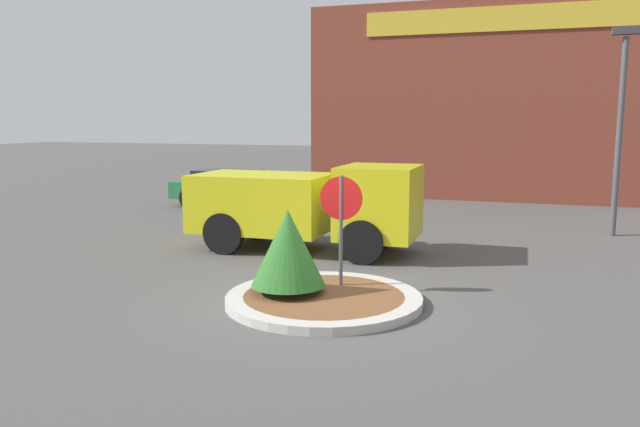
{
  "coord_description": "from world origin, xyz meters",
  "views": [
    {
      "loc": [
        3.27,
        -9.88,
        3.15
      ],
      "look_at": [
        -0.87,
        2.36,
        1.19
      ],
      "focal_mm": 35.0,
      "sensor_mm": 36.0,
      "label": 1
    }
  ],
  "objects_px": {
    "light_pole": "(621,113)",
    "stop_sign": "(341,212)",
    "utility_truck": "(305,204)",
    "parked_sedan_green": "(232,188)"
  },
  "relations": [
    {
      "from": "light_pole",
      "to": "stop_sign",
      "type": "bearing_deg",
      "value": -124.71
    },
    {
      "from": "stop_sign",
      "to": "utility_truck",
      "type": "distance_m",
      "value": 3.78
    },
    {
      "from": "parked_sedan_green",
      "to": "utility_truck",
      "type": "bearing_deg",
      "value": -42.29
    },
    {
      "from": "light_pole",
      "to": "utility_truck",
      "type": "bearing_deg",
      "value": -148.09
    },
    {
      "from": "stop_sign",
      "to": "light_pole",
      "type": "height_order",
      "value": "light_pole"
    },
    {
      "from": "utility_truck",
      "to": "light_pole",
      "type": "distance_m",
      "value": 8.83
    },
    {
      "from": "utility_truck",
      "to": "parked_sedan_green",
      "type": "relative_size",
      "value": 1.16
    },
    {
      "from": "utility_truck",
      "to": "parked_sedan_green",
      "type": "bearing_deg",
      "value": 128.89
    },
    {
      "from": "parked_sedan_green",
      "to": "light_pole",
      "type": "distance_m",
      "value": 12.63
    },
    {
      "from": "stop_sign",
      "to": "utility_truck",
      "type": "height_order",
      "value": "stop_sign"
    }
  ]
}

